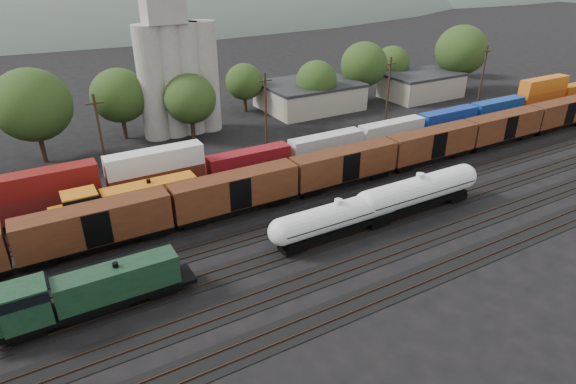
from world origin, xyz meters
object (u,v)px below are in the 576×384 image
green_locomotive (82,294)px  grain_silo (177,67)px  tank_car_a (338,217)px  orange_locomotive (124,201)px

green_locomotive → grain_silo: size_ratio=0.58×
tank_car_a → grain_silo: size_ratio=0.57×
green_locomotive → grain_silo: 47.57m
tank_car_a → orange_locomotive: bearing=141.4°
tank_car_a → orange_locomotive: orange_locomotive is taller
grain_silo → orange_locomotive: bearing=-121.1°
tank_car_a → grain_silo: (-3.09, 41.00, 8.68)m
orange_locomotive → tank_car_a: bearing=-38.6°
tank_car_a → grain_silo: bearing=94.3°
grain_silo → tank_car_a: bearing=-85.7°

